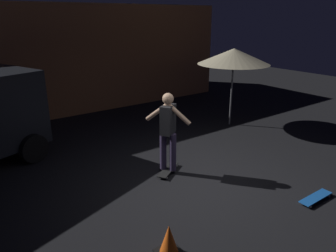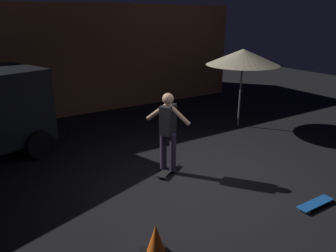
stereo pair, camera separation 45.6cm
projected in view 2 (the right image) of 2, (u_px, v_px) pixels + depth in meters
name	position (u px, v px, depth m)	size (l,w,h in m)	color
ground_plane	(199.00, 184.00, 6.41)	(28.00, 28.00, 0.00)	black
low_building	(63.00, 56.00, 11.90)	(12.44, 3.71, 3.58)	#C67A47
patio_umbrella	(243.00, 57.00, 9.17)	(2.10, 2.10, 2.30)	slate
skateboard_ridden	(168.00, 170.00, 6.90)	(0.76, 0.59, 0.07)	black
skateboard_spare	(315.00, 203.00, 5.67)	(0.78, 0.23, 0.07)	#1959B2
skater	(168.00, 127.00, 6.58)	(0.61, 0.88, 1.67)	#382D4C
traffic_cone	(156.00, 240.00, 4.50)	(0.34, 0.34, 0.46)	black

